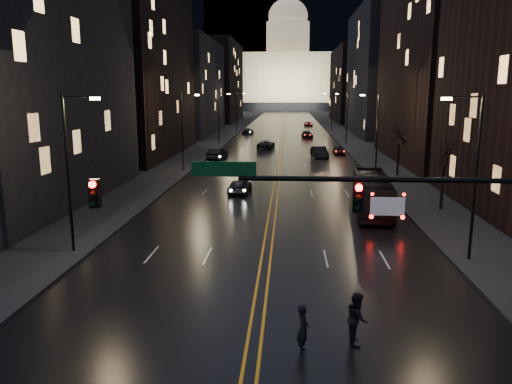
% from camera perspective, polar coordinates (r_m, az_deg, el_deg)
% --- Properties ---
extents(ground, '(900.00, 900.00, 0.00)m').
position_cam_1_polar(ground, '(18.83, -0.28, -17.33)').
color(ground, black).
rests_on(ground, ground).
extents(road, '(20.00, 320.00, 0.02)m').
position_cam_1_polar(road, '(146.76, 3.33, 7.82)').
color(road, black).
rests_on(road, ground).
extents(sidewalk_left, '(8.00, 320.00, 0.16)m').
position_cam_1_polar(sidewalk_left, '(147.53, -2.17, 7.88)').
color(sidewalk_left, black).
rests_on(sidewalk_left, ground).
extents(sidewalk_right, '(8.00, 320.00, 0.16)m').
position_cam_1_polar(sidewalk_right, '(147.31, 8.83, 7.75)').
color(sidewalk_right, black).
rests_on(sidewalk_right, ground).
extents(center_line, '(0.62, 320.00, 0.01)m').
position_cam_1_polar(center_line, '(146.76, 3.33, 7.83)').
color(center_line, orange).
rests_on(center_line, road).
extents(building_left_near, '(12.00, 28.00, 22.00)m').
position_cam_1_polar(building_left_near, '(44.45, -26.87, 12.70)').
color(building_left_near, black).
rests_on(building_left_near, ground).
extents(building_left_mid, '(12.00, 30.00, 28.00)m').
position_cam_1_polar(building_left_mid, '(74.05, -14.15, 14.87)').
color(building_left_mid, black).
rests_on(building_left_mid, ground).
extents(building_left_far, '(12.00, 34.00, 20.00)m').
position_cam_1_polar(building_left_far, '(110.72, -7.96, 11.76)').
color(building_left_far, black).
rests_on(building_left_far, ground).
extents(building_left_dist, '(12.00, 40.00, 24.00)m').
position_cam_1_polar(building_left_dist, '(158.07, -4.40, 12.41)').
color(building_left_dist, black).
rests_on(building_left_dist, ground).
extents(building_right_tall, '(12.00, 30.00, 38.00)m').
position_cam_1_polar(building_right_tall, '(70.08, 21.35, 18.80)').
color(building_right_tall, black).
rests_on(building_right_tall, ground).
extents(building_right_mid, '(12.00, 34.00, 26.00)m').
position_cam_1_polar(building_right_mid, '(110.35, 14.50, 13.07)').
color(building_right_mid, black).
rests_on(building_right_mid, ground).
extents(building_right_dist, '(12.00, 40.00, 22.00)m').
position_cam_1_polar(building_right_dist, '(157.74, 11.23, 11.87)').
color(building_right_dist, black).
rests_on(building_right_dist, ground).
extents(mountain_ridge, '(520.00, 60.00, 130.00)m').
position_cam_1_polar(mountain_ridge, '(402.28, 9.82, 19.21)').
color(mountain_ridge, black).
rests_on(mountain_ridge, ground).
extents(capitol, '(90.00, 50.00, 58.50)m').
position_cam_1_polar(capitol, '(266.60, 3.60, 13.09)').
color(capitol, black).
rests_on(capitol, ground).
extents(traffic_signal, '(17.29, 0.45, 7.00)m').
position_cam_1_polar(traffic_signal, '(17.59, 19.29, -2.23)').
color(traffic_signal, black).
rests_on(traffic_signal, ground).
extents(streetlamp_right_near, '(2.13, 0.25, 9.00)m').
position_cam_1_polar(streetlamp_right_near, '(28.45, 23.55, 2.42)').
color(streetlamp_right_near, black).
rests_on(streetlamp_right_near, ground).
extents(streetlamp_left_near, '(2.13, 0.25, 9.00)m').
position_cam_1_polar(streetlamp_left_near, '(29.33, -20.42, 2.89)').
color(streetlamp_left_near, black).
rests_on(streetlamp_left_near, ground).
extents(streetlamp_right_mid, '(2.13, 0.25, 9.00)m').
position_cam_1_polar(streetlamp_right_mid, '(57.43, 13.52, 7.10)').
color(streetlamp_right_mid, black).
rests_on(streetlamp_right_mid, ground).
extents(streetlamp_left_mid, '(2.13, 0.25, 9.00)m').
position_cam_1_polar(streetlamp_left_mid, '(57.87, -8.27, 7.33)').
color(streetlamp_left_mid, black).
rests_on(streetlamp_left_mid, ground).
extents(streetlamp_right_far, '(2.13, 0.25, 9.00)m').
position_cam_1_polar(streetlamp_right_far, '(87.10, 10.23, 8.59)').
color(streetlamp_right_far, black).
rests_on(streetlamp_right_far, ground).
extents(streetlamp_left_far, '(2.13, 0.25, 9.00)m').
position_cam_1_polar(streetlamp_left_far, '(87.39, -4.17, 8.74)').
color(streetlamp_left_far, black).
rests_on(streetlamp_left_far, ground).
extents(streetlamp_right_dist, '(2.13, 0.25, 9.00)m').
position_cam_1_polar(streetlamp_right_dist, '(116.94, 8.60, 9.30)').
color(streetlamp_right_dist, black).
rests_on(streetlamp_right_dist, ground).
extents(streetlamp_left_dist, '(2.13, 0.25, 9.00)m').
position_cam_1_polar(streetlamp_left_dist, '(117.16, -2.14, 9.42)').
color(streetlamp_left_dist, black).
rests_on(streetlamp_left_dist, ground).
extents(tree_right_mid, '(2.40, 2.40, 6.65)m').
position_cam_1_polar(tree_right_mid, '(40.51, 20.77, 4.23)').
color(tree_right_mid, black).
rests_on(tree_right_mid, ground).
extents(tree_right_far, '(2.40, 2.40, 6.65)m').
position_cam_1_polar(tree_right_far, '(55.93, 16.06, 6.30)').
color(tree_right_far, black).
rests_on(tree_right_far, ground).
extents(bus, '(3.30, 10.63, 2.91)m').
position_cam_1_polar(bus, '(39.08, 13.13, -0.13)').
color(bus, black).
rests_on(bus, ground).
extents(oncoming_car_a, '(2.11, 4.43, 1.46)m').
position_cam_1_polar(oncoming_car_a, '(45.07, -1.85, 0.73)').
color(oncoming_car_a, black).
rests_on(oncoming_car_a, ground).
extents(oncoming_car_b, '(2.35, 5.05, 1.60)m').
position_cam_1_polar(oncoming_car_b, '(68.16, -4.44, 4.39)').
color(oncoming_car_b, black).
rests_on(oncoming_car_b, ground).
extents(oncoming_car_c, '(2.96, 5.29, 1.40)m').
position_cam_1_polar(oncoming_car_c, '(81.10, 1.15, 5.46)').
color(oncoming_car_c, black).
rests_on(oncoming_car_c, ground).
extents(oncoming_car_d, '(2.40, 5.02, 1.41)m').
position_cam_1_polar(oncoming_car_d, '(108.44, -0.95, 6.96)').
color(oncoming_car_d, black).
rests_on(oncoming_car_d, ground).
extents(receding_car_a, '(2.38, 5.28, 1.68)m').
position_cam_1_polar(receding_car_a, '(69.23, 7.25, 4.47)').
color(receding_car_a, black).
rests_on(receding_car_a, ground).
extents(receding_car_b, '(1.66, 3.78, 1.27)m').
position_cam_1_polar(receding_car_b, '(74.15, 9.44, 4.70)').
color(receding_car_b, black).
rests_on(receding_car_b, ground).
extents(receding_car_c, '(2.47, 4.86, 1.35)m').
position_cam_1_polar(receding_car_c, '(100.97, 5.86, 6.56)').
color(receding_car_c, black).
rests_on(receding_car_c, ground).
extents(receding_car_d, '(2.24, 4.56, 1.25)m').
position_cam_1_polar(receding_car_d, '(135.73, 6.00, 7.75)').
color(receding_car_d, black).
rests_on(receding_car_d, ground).
extents(pedestrian_a, '(0.44, 0.66, 1.78)m').
position_cam_1_polar(pedestrian_a, '(18.18, 5.40, -15.32)').
color(pedestrian_a, black).
rests_on(pedestrian_a, ground).
extents(pedestrian_b, '(0.53, 0.95, 1.95)m').
position_cam_1_polar(pedestrian_b, '(19.04, 11.48, -13.95)').
color(pedestrian_b, black).
rests_on(pedestrian_b, ground).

